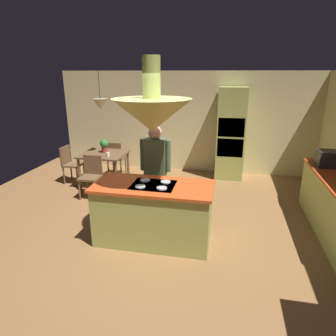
# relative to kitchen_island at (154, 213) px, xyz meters

# --- Properties ---
(ground) EXTENTS (8.16, 8.16, 0.00)m
(ground) POSITION_rel_kitchen_island_xyz_m (0.00, 0.20, -0.46)
(ground) COLOR olive
(wall_back) EXTENTS (6.80, 0.10, 2.55)m
(wall_back) POSITION_rel_kitchen_island_xyz_m (0.00, 3.65, 0.81)
(wall_back) COLOR beige
(wall_back) RESTS_ON ground
(kitchen_island) EXTENTS (1.78, 0.85, 0.94)m
(kitchen_island) POSITION_rel_kitchen_island_xyz_m (0.00, 0.00, 0.00)
(kitchen_island) COLOR #A8B259
(kitchen_island) RESTS_ON ground
(oven_tower) EXTENTS (0.66, 0.62, 2.19)m
(oven_tower) POSITION_rel_kitchen_island_xyz_m (1.10, 3.24, 0.63)
(oven_tower) COLOR #A8B259
(oven_tower) RESTS_ON ground
(dining_table) EXTENTS (0.98, 0.91, 0.76)m
(dining_table) POSITION_rel_kitchen_island_xyz_m (-1.70, 2.10, 0.19)
(dining_table) COLOR brown
(dining_table) RESTS_ON ground
(person_at_island) EXTENTS (0.53, 0.22, 1.68)m
(person_at_island) POSITION_rel_kitchen_island_xyz_m (-0.14, 0.69, 0.50)
(person_at_island) COLOR tan
(person_at_island) RESTS_ON ground
(range_hood) EXTENTS (1.10, 1.10, 1.00)m
(range_hood) POSITION_rel_kitchen_island_xyz_m (0.00, 0.00, 1.51)
(range_hood) COLOR #A8B259
(pendant_light_over_table) EXTENTS (0.32, 0.32, 0.82)m
(pendant_light_over_table) POSITION_rel_kitchen_island_xyz_m (-1.70, 2.10, 1.40)
(pendant_light_over_table) COLOR beige
(chair_facing_island) EXTENTS (0.40, 0.40, 0.87)m
(chair_facing_island) POSITION_rel_kitchen_island_xyz_m (-1.70, 1.42, 0.04)
(chair_facing_island) COLOR brown
(chair_facing_island) RESTS_ON ground
(chair_by_back_wall) EXTENTS (0.40, 0.40, 0.87)m
(chair_by_back_wall) POSITION_rel_kitchen_island_xyz_m (-1.70, 2.78, 0.04)
(chair_by_back_wall) COLOR brown
(chair_by_back_wall) RESTS_ON ground
(chair_at_corner) EXTENTS (0.40, 0.40, 0.87)m
(chair_at_corner) POSITION_rel_kitchen_island_xyz_m (-2.57, 2.10, 0.04)
(chair_at_corner) COLOR brown
(chair_at_corner) RESTS_ON ground
(potted_plant_on_table) EXTENTS (0.20, 0.20, 0.30)m
(potted_plant_on_table) POSITION_rel_kitchen_island_xyz_m (-1.71, 2.20, 0.46)
(potted_plant_on_table) COLOR #99382D
(potted_plant_on_table) RESTS_ON dining_table
(cup_on_table) EXTENTS (0.07, 0.07, 0.09)m
(cup_on_table) POSITION_rel_kitchen_island_xyz_m (-1.50, 1.87, 0.34)
(cup_on_table) COLOR white
(cup_on_table) RESTS_ON dining_table
(microwave_on_counter) EXTENTS (0.46, 0.36, 0.28)m
(microwave_on_counter) POSITION_rel_kitchen_island_xyz_m (2.84, 1.51, 0.60)
(microwave_on_counter) COLOR #232326
(microwave_on_counter) RESTS_ON counter_run_right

